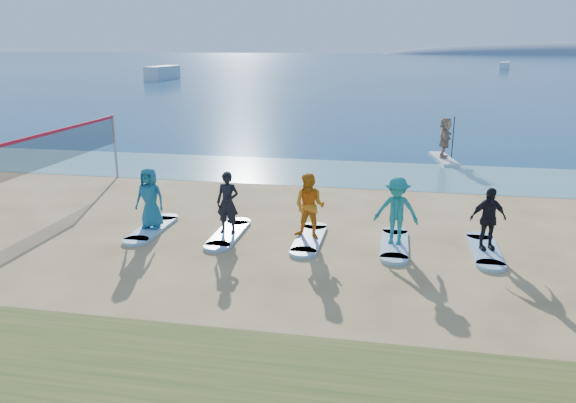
% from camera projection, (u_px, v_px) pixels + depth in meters
% --- Properties ---
extents(ground, '(600.00, 600.00, 0.00)m').
position_uv_depth(ground, '(280.00, 269.00, 13.29)').
color(ground, tan).
rests_on(ground, ground).
extents(shallow_water, '(600.00, 600.00, 0.00)m').
position_uv_depth(shallow_water, '(332.00, 172.00, 23.21)').
color(shallow_water, teal).
rests_on(shallow_water, ground).
extents(ocean, '(600.00, 600.00, 0.00)m').
position_uv_depth(ocean, '(392.00, 62.00, 164.44)').
color(ocean, navy).
rests_on(ocean, ground).
extents(volleyball_net, '(0.17, 9.09, 2.50)m').
position_uv_depth(volleyball_net, '(45.00, 151.00, 17.60)').
color(volleyball_net, gray).
rests_on(volleyball_net, ground).
extents(paddleboard, '(1.20, 3.08, 0.12)m').
position_uv_depth(paddleboard, '(443.00, 159.00, 25.72)').
color(paddleboard, silver).
rests_on(paddleboard, ground).
extents(paddleboarder, '(0.70, 1.74, 1.83)m').
position_uv_depth(paddleboarder, '(445.00, 138.00, 25.45)').
color(paddleboarder, tan).
rests_on(paddleboarder, paddleboard).
extents(boat_offshore_a, '(2.55, 7.84, 1.95)m').
position_uv_depth(boat_offshore_a, '(163.00, 79.00, 83.41)').
color(boat_offshore_a, silver).
rests_on(boat_offshore_a, ground).
extents(boat_offshore_b, '(3.04, 7.06, 1.43)m').
position_uv_depth(boat_offshore_b, '(504.00, 69.00, 117.52)').
color(boat_offshore_b, silver).
rests_on(boat_offshore_b, ground).
extents(surfboard_0, '(0.70, 2.20, 0.09)m').
position_uv_depth(surfboard_0, '(152.00, 229.00, 16.04)').
color(surfboard_0, '#8BBDD8').
rests_on(surfboard_0, ground).
extents(student_0, '(0.88, 0.60, 1.73)m').
position_uv_depth(student_0, '(150.00, 198.00, 15.79)').
color(student_0, '#1A637F').
rests_on(student_0, surfboard_0).
extents(surfboard_1, '(0.70, 2.20, 0.09)m').
position_uv_depth(surfboard_1, '(229.00, 234.00, 15.62)').
color(surfboard_1, '#8BBDD8').
rests_on(surfboard_1, ground).
extents(student_1, '(0.65, 0.45, 1.72)m').
position_uv_depth(student_1, '(228.00, 203.00, 15.37)').
color(student_1, black).
rests_on(student_1, surfboard_1).
extents(surfboard_2, '(0.70, 2.20, 0.09)m').
position_uv_depth(surfboard_2, '(309.00, 239.00, 15.20)').
color(surfboard_2, '#8BBDD8').
rests_on(surfboard_2, ground).
extents(student_2, '(0.97, 0.82, 1.77)m').
position_uv_depth(student_2, '(310.00, 206.00, 14.95)').
color(student_2, orange).
rests_on(student_2, surfboard_2).
extents(surfboard_3, '(0.70, 2.20, 0.09)m').
position_uv_depth(surfboard_3, '(395.00, 245.00, 14.78)').
color(surfboard_3, '#8BBDD8').
rests_on(surfboard_3, ground).
extents(student_3, '(1.23, 0.82, 1.78)m').
position_uv_depth(student_3, '(396.00, 210.00, 14.53)').
color(student_3, teal).
rests_on(student_3, surfboard_3).
extents(surfboard_4, '(0.70, 2.20, 0.09)m').
position_uv_depth(surfboard_4, '(485.00, 250.00, 14.36)').
color(surfboard_4, '#8BBDD8').
rests_on(surfboard_4, ground).
extents(student_4, '(1.02, 0.66, 1.61)m').
position_uv_depth(student_4, '(488.00, 219.00, 14.13)').
color(student_4, black).
rests_on(student_4, surfboard_4).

